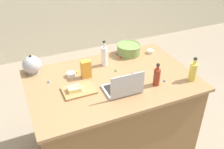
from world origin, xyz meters
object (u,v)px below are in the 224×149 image
object	(u,v)px
bottle_vinegar	(104,56)
butter_stick_right	(73,87)
ramekin_small	(150,52)
ramekin_medium	(71,74)
bottle_soy	(157,77)
bottle_oil	(193,71)
butter_stick_left	(75,90)
candy_bag	(86,69)
kettle	(32,65)
mixing_bowl_large	(129,49)
cutting_board	(79,90)
laptop	(123,87)

from	to	relation	value
bottle_vinegar	butter_stick_right	xyz separation A→B (m)	(-0.41, -0.31, -0.07)
bottle_vinegar	ramekin_small	world-z (taller)	bottle_vinegar
butter_stick_right	ramekin_medium	size ratio (longest dim) A/B	1.32
bottle_soy	butter_stick_right	distance (m)	0.73
bottle_oil	ramekin_medium	distance (m)	1.12
bottle_oil	butter_stick_right	distance (m)	1.08
butter_stick_left	candy_bag	bearing A→B (deg)	50.92
kettle	bottle_oil	bearing A→B (deg)	-28.72
mixing_bowl_large	butter_stick_right	distance (m)	0.86
bottle_oil	cutting_board	size ratio (longest dim) A/B	0.82
butter_stick_right	candy_bag	distance (m)	0.25
laptop	bottle_oil	distance (m)	0.67
mixing_bowl_large	bottle_oil	bearing A→B (deg)	-66.37
mixing_bowl_large	butter_stick_left	size ratio (longest dim) A/B	2.38
ramekin_small	bottle_oil	bearing A→B (deg)	-83.07
bottle_vinegar	bottle_oil	bearing A→B (deg)	-42.09
bottle_oil	candy_bag	distance (m)	0.98
kettle	candy_bag	bearing A→B (deg)	-33.14
butter_stick_left	butter_stick_right	distance (m)	0.05
mixing_bowl_large	butter_stick_right	world-z (taller)	mixing_bowl_large
mixing_bowl_large	candy_bag	xyz separation A→B (m)	(-0.57, -0.26, 0.03)
laptop	butter_stick_left	bearing A→B (deg)	159.96
butter_stick_right	ramekin_small	xyz separation A→B (m)	(0.97, 0.35, -0.02)
bottle_soy	butter_stick_right	size ratio (longest dim) A/B	1.93
candy_bag	laptop	bearing A→B (deg)	-58.76
kettle	butter_stick_right	size ratio (longest dim) A/B	1.94
cutting_board	candy_bag	bearing A→B (deg)	55.05
ramekin_medium	ramekin_small	bearing A→B (deg)	6.91
bottle_vinegar	candy_bag	world-z (taller)	bottle_vinegar
cutting_board	butter_stick_left	world-z (taller)	butter_stick_left
cutting_board	butter_stick_right	distance (m)	0.05
laptop	ramekin_small	size ratio (longest dim) A/B	4.28
bottle_vinegar	ramekin_small	xyz separation A→B (m)	(0.56, 0.04, -0.09)
cutting_board	ramekin_medium	bearing A→B (deg)	88.90
bottle_soy	ramekin_medium	bearing A→B (deg)	146.44
bottle_oil	kettle	size ratio (longest dim) A/B	1.06
mixing_bowl_large	butter_stick_left	world-z (taller)	mixing_bowl_large
ramekin_small	candy_bag	xyz separation A→B (m)	(-0.80, -0.18, 0.07)
cutting_board	candy_bag	distance (m)	0.24
bottle_oil	mixing_bowl_large	bearing A→B (deg)	113.63
mixing_bowl_large	bottle_vinegar	xyz separation A→B (m)	(-0.33, -0.12, 0.05)
bottle_soy	bottle_vinegar	world-z (taller)	bottle_vinegar
ramekin_small	candy_bag	size ratio (longest dim) A/B	0.43
bottle_oil	laptop	bearing A→B (deg)	173.11
laptop	mixing_bowl_large	world-z (taller)	laptop
butter_stick_right	candy_bag	size ratio (longest dim) A/B	0.65
bottle_soy	bottle_vinegar	size ratio (longest dim) A/B	0.80
bottle_oil	ramekin_medium	xyz separation A→B (m)	(-1.00, 0.50, -0.07)
kettle	butter_stick_right	xyz separation A→B (m)	(0.27, -0.46, -0.04)
kettle	cutting_board	xyz separation A→B (m)	(0.31, -0.48, -0.07)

